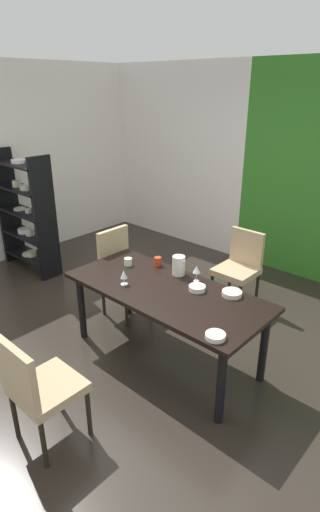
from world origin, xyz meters
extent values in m
cube|color=#2B251E|center=(0.00, 0.00, -0.01)|extent=(5.63, 5.24, 0.02)
cube|color=white|center=(-1.52, 2.57, 1.38)|extent=(2.59, 0.10, 2.75)
cube|color=black|center=(0.60, -0.04, 0.72)|extent=(1.90, 0.85, 0.04)
cylinder|color=black|center=(-0.25, 0.28, 0.35)|extent=(0.07, 0.07, 0.70)
cylinder|color=black|center=(1.45, 0.28, 0.35)|extent=(0.07, 0.07, 0.70)
cylinder|color=black|center=(-0.25, -0.36, 0.35)|extent=(0.07, 0.07, 0.70)
cylinder|color=black|center=(1.45, -0.36, 0.35)|extent=(0.07, 0.07, 0.70)
cube|color=tan|center=(-0.24, 0.26, 0.45)|extent=(0.44, 0.44, 0.07)
cube|color=tan|center=(-0.44, 0.26, 0.71)|extent=(0.05, 0.42, 0.53)
cylinder|color=black|center=(-0.05, 0.45, 0.21)|extent=(0.04, 0.04, 0.41)
cylinder|color=black|center=(-0.05, 0.07, 0.21)|extent=(0.04, 0.04, 0.41)
cylinder|color=black|center=(-0.43, 0.45, 0.21)|extent=(0.04, 0.04, 0.41)
cylinder|color=black|center=(-0.43, 0.07, 0.21)|extent=(0.04, 0.04, 0.41)
cube|color=tan|center=(0.56, 1.23, 0.45)|extent=(0.44, 0.44, 0.07)
cube|color=tan|center=(0.56, 1.43, 0.67)|extent=(0.42, 0.05, 0.45)
cylinder|color=black|center=(0.75, 1.04, 0.21)|extent=(0.04, 0.04, 0.41)
cylinder|color=black|center=(0.37, 1.04, 0.21)|extent=(0.04, 0.04, 0.41)
cylinder|color=black|center=(0.75, 1.42, 0.21)|extent=(0.04, 0.04, 0.41)
cylinder|color=black|center=(0.37, 1.42, 0.21)|extent=(0.04, 0.04, 0.41)
cube|color=tan|center=(0.62, -1.31, 0.45)|extent=(0.44, 0.44, 0.07)
cube|color=tan|center=(0.62, -1.51, 0.67)|extent=(0.42, 0.05, 0.45)
cylinder|color=black|center=(0.43, -1.12, 0.21)|extent=(0.04, 0.04, 0.41)
cylinder|color=black|center=(0.81, -1.12, 0.21)|extent=(0.04, 0.04, 0.41)
cylinder|color=black|center=(0.43, -1.50, 0.21)|extent=(0.04, 0.04, 0.41)
cylinder|color=black|center=(0.81, -1.50, 0.21)|extent=(0.04, 0.04, 0.41)
cube|color=black|center=(-2.64, 0.20, 0.82)|extent=(0.05, 0.31, 1.64)
cube|color=black|center=(-1.69, 0.20, 0.82)|extent=(0.05, 0.31, 1.64)
cube|color=black|center=(-2.16, 0.20, 0.16)|extent=(0.98, 0.31, 0.02)
cylinder|color=beige|center=(-2.24, 0.20, 0.19)|extent=(0.19, 0.19, 0.02)
cylinder|color=beige|center=(-2.16, 0.20, 0.21)|extent=(0.13, 0.13, 0.08)
cube|color=black|center=(-2.16, 0.20, 0.49)|extent=(0.98, 0.31, 0.02)
cylinder|color=white|center=(-2.28, 0.20, 0.53)|extent=(0.18, 0.18, 0.06)
cylinder|color=silver|center=(-2.13, 0.20, 0.55)|extent=(0.12, 0.12, 0.09)
cube|color=black|center=(-2.16, 0.20, 0.82)|extent=(0.98, 0.31, 0.02)
cylinder|color=beige|center=(-2.32, 0.20, 0.84)|extent=(0.16, 0.16, 0.02)
cylinder|color=silver|center=(-2.10, 0.20, 0.86)|extent=(0.08, 0.08, 0.06)
cube|color=black|center=(-2.16, 0.20, 1.15)|extent=(0.98, 0.31, 0.02)
cylinder|color=silver|center=(-2.06, 0.20, 1.19)|extent=(0.17, 0.17, 0.06)
cylinder|color=beige|center=(-2.31, 0.20, 1.20)|extent=(0.12, 0.12, 0.08)
cube|color=black|center=(-2.16, 0.20, 1.47)|extent=(0.98, 0.31, 0.02)
cylinder|color=white|center=(-2.19, 0.20, 1.51)|extent=(0.17, 0.17, 0.05)
cylinder|color=silver|center=(0.71, 0.27, 0.74)|extent=(0.06, 0.06, 0.00)
cylinder|color=silver|center=(0.71, 0.27, 0.78)|extent=(0.01, 0.01, 0.08)
cone|color=silver|center=(0.71, 0.27, 0.86)|extent=(0.07, 0.07, 0.07)
cylinder|color=silver|center=(0.26, -0.23, 0.74)|extent=(0.07, 0.07, 0.00)
cylinder|color=silver|center=(0.26, -0.23, 0.77)|extent=(0.01, 0.01, 0.06)
cone|color=silver|center=(0.26, -0.23, 0.84)|extent=(0.06, 0.06, 0.08)
cylinder|color=white|center=(0.83, 0.13, 0.76)|extent=(0.15, 0.15, 0.04)
cylinder|color=beige|center=(1.11, 0.26, 0.76)|extent=(0.17, 0.17, 0.04)
cylinder|color=silver|center=(1.38, -0.36, 0.76)|extent=(0.15, 0.15, 0.04)
cylinder|color=beige|center=(-0.02, 0.09, 0.77)|extent=(0.08, 0.08, 0.08)
cylinder|color=red|center=(0.21, 0.29, 0.78)|extent=(0.07, 0.07, 0.09)
cylinder|color=silver|center=(0.50, 0.26, 0.83)|extent=(0.12, 0.12, 0.19)
cone|color=silver|center=(0.56, 0.26, 0.91)|extent=(0.04, 0.04, 0.03)
camera|label=1|loc=(2.71, -2.42, 2.43)|focal=28.00mm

